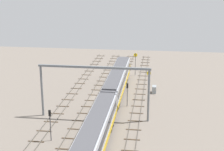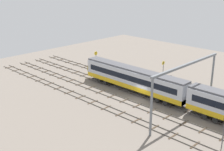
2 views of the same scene
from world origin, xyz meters
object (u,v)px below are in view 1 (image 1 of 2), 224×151
(train, at_px, (109,101))
(overhead_gantry, at_px, (94,80))
(speed_sign_mid_trackside, at_px, (149,82))
(speed_sign_near_foreground, at_px, (135,61))
(signal_light_trackside_departure, at_px, (50,121))
(signal_light_trackside_approach, at_px, (127,91))
(relay_cabinet, at_px, (154,89))

(train, height_order, overhead_gantry, overhead_gantry)
(speed_sign_mid_trackside, bearing_deg, speed_sign_near_foreground, 12.73)
(overhead_gantry, bearing_deg, speed_sign_near_foreground, -10.57)
(speed_sign_near_foreground, distance_m, signal_light_trackside_departure, 37.04)
(speed_sign_near_foreground, distance_m, signal_light_trackside_approach, 20.66)
(speed_sign_mid_trackside, height_order, signal_light_trackside_departure, speed_sign_mid_trackside)
(overhead_gantry, distance_m, relay_cabinet, 18.48)
(relay_cabinet, bearing_deg, signal_light_trackside_approach, 149.69)
(overhead_gantry, bearing_deg, relay_cabinet, -34.14)
(train, relative_size, speed_sign_near_foreground, 9.18)
(speed_sign_near_foreground, xyz_separation_m, relay_cabinet, (-12.40, -4.79, -2.80))
(speed_sign_mid_trackside, height_order, signal_light_trackside_approach, speed_sign_mid_trackside)
(signal_light_trackside_approach, relative_size, relay_cabinet, 2.74)
(train, bearing_deg, speed_sign_mid_trackside, -34.42)
(speed_sign_near_foreground, bearing_deg, speed_sign_mid_trackside, -167.27)
(overhead_gantry, relative_size, speed_sign_near_foreground, 3.38)
(speed_sign_mid_trackside, distance_m, relay_cabinet, 4.94)
(train, height_order, speed_sign_mid_trackside, speed_sign_mid_trackside)
(speed_sign_near_foreground, relative_size, relay_cabinet, 3.39)
(speed_sign_mid_trackside, distance_m, signal_light_trackside_approach, 5.75)
(train, height_order, signal_light_trackside_approach, train)
(signal_light_trackside_approach, height_order, signal_light_trackside_departure, signal_light_trackside_departure)
(train, distance_m, signal_light_trackside_approach, 5.61)
(train, height_order, signal_light_trackside_departure, train)
(speed_sign_near_foreground, height_order, signal_light_trackside_departure, speed_sign_near_foreground)
(overhead_gantry, bearing_deg, train, -61.86)
(train, bearing_deg, relay_cabinet, -29.48)
(overhead_gantry, bearing_deg, speed_sign_mid_trackside, -39.55)
(relay_cabinet, bearing_deg, train, 150.52)
(signal_light_trackside_approach, xyz_separation_m, relay_cabinet, (8.25, -4.82, -2.19))
(train, relative_size, speed_sign_mid_trackside, 8.92)
(speed_sign_mid_trackside, bearing_deg, overhead_gantry, 140.45)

